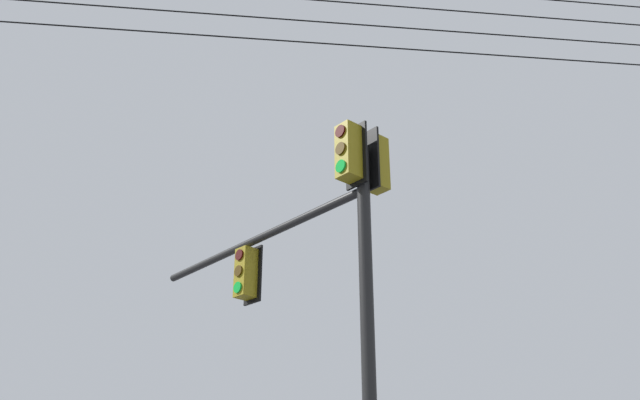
# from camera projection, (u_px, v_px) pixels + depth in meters

# --- Properties ---
(signal_mast_assembly) EXTENTS (5.33, 3.09, 7.11)m
(signal_mast_assembly) POSITION_uv_depth(u_px,v_px,m) (325.00, 265.00, 10.73)
(signal_mast_assembly) COLOR black
(signal_mast_assembly) RESTS_ON ground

